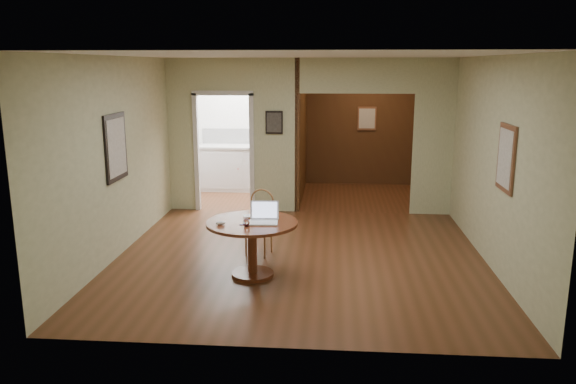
# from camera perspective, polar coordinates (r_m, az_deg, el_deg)

# --- Properties ---
(floor) EXTENTS (5.00, 5.00, 0.00)m
(floor) POSITION_cam_1_polar(r_m,az_deg,el_deg) (7.71, 1.18, -6.74)
(floor) COLOR #4B2A15
(floor) RESTS_ON ground
(room_shell) EXTENTS (5.20, 7.50, 5.00)m
(room_shell) POSITION_cam_1_polar(r_m,az_deg,el_deg) (10.48, -0.34, 5.71)
(room_shell) COLOR white
(room_shell) RESTS_ON ground
(dining_table) EXTENTS (1.13, 1.13, 0.70)m
(dining_table) POSITION_cam_1_polar(r_m,az_deg,el_deg) (6.94, -3.66, -4.47)
(dining_table) COLOR brown
(dining_table) RESTS_ON ground
(chair) EXTENTS (0.46, 0.46, 0.90)m
(chair) POSITION_cam_1_polar(r_m,az_deg,el_deg) (7.78, -2.85, -2.69)
(chair) COLOR brown
(chair) RESTS_ON ground
(open_laptop) EXTENTS (0.36, 0.32, 0.25)m
(open_laptop) POSITION_cam_1_polar(r_m,az_deg,el_deg) (6.86, -2.47, -2.52)
(open_laptop) COLOR silver
(open_laptop) RESTS_ON dining_table
(closed_laptop) EXTENTS (0.34, 0.26, 0.02)m
(closed_laptop) POSITION_cam_1_polar(r_m,az_deg,el_deg) (7.06, -3.33, -2.52)
(closed_laptop) COLOR #B1B1B6
(closed_laptop) RESTS_ON dining_table
(mouse) EXTENTS (0.13, 0.10, 0.05)m
(mouse) POSITION_cam_1_polar(r_m,az_deg,el_deg) (6.78, -6.87, -3.14)
(mouse) COLOR silver
(mouse) RESTS_ON dining_table
(wine_glass) EXTENTS (0.08, 0.08, 0.09)m
(wine_glass) POSITION_cam_1_polar(r_m,az_deg,el_deg) (6.69, -4.25, -3.11)
(wine_glass) COLOR white
(wine_glass) RESTS_ON dining_table
(pen) EXTENTS (0.15, 0.06, 0.01)m
(pen) POSITION_cam_1_polar(r_m,az_deg,el_deg) (6.76, -4.33, -3.30)
(pen) COLOR #0D0C54
(pen) RESTS_ON dining_table
(kitchen_cabinet) EXTENTS (2.06, 0.60, 0.94)m
(kitchen_cabinet) POSITION_cam_1_polar(r_m,az_deg,el_deg) (11.78, -4.15, 2.46)
(kitchen_cabinet) COLOR silver
(kitchen_cabinet) RESTS_ON ground
(grocery_bag) EXTENTS (0.37, 0.34, 0.32)m
(grocery_bag) POSITION_cam_1_polar(r_m,az_deg,el_deg) (11.63, -2.21, 5.48)
(grocery_bag) COLOR #C3AD8F
(grocery_bag) RESTS_ON kitchen_cabinet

